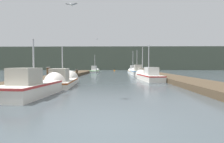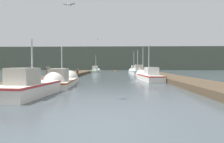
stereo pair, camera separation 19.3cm
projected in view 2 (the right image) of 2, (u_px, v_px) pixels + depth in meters
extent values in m
plane|color=#424C51|center=(97.00, 129.00, 4.30)|extent=(200.00, 200.00, 0.00)
cube|color=#4C3D2B|center=(59.00, 77.00, 20.45)|extent=(2.85, 40.00, 0.41)
cube|color=#4C3D2B|center=(168.00, 77.00, 20.09)|extent=(2.85, 40.00, 0.41)
cube|color=#4C5647|center=(116.00, 59.00, 64.16)|extent=(120.00, 16.00, 7.62)
cube|color=silver|center=(29.00, 90.00, 8.81)|extent=(2.01, 3.97, 0.67)
cube|color=#BC3535|center=(29.00, 84.00, 8.80)|extent=(2.04, 4.00, 0.10)
cone|color=silver|center=(51.00, 85.00, 11.11)|extent=(1.64, 0.96, 1.57)
cube|color=#B2AD9E|center=(23.00, 76.00, 8.31)|extent=(1.24, 1.34, 0.78)
cylinder|color=#B2B2B7|center=(32.00, 61.00, 9.04)|extent=(0.08, 0.08, 2.26)
cube|color=silver|center=(61.00, 83.00, 13.21)|extent=(2.16, 4.84, 0.45)
cube|color=#9D4717|center=(61.00, 81.00, 13.20)|extent=(2.19, 4.87, 0.10)
cone|color=silver|center=(69.00, 80.00, 16.11)|extent=(1.78, 1.25, 1.69)
cube|color=#B2AD9E|center=(59.00, 75.00, 12.59)|extent=(1.25, 1.69, 0.89)
cylinder|color=#B2B2B7|center=(62.00, 63.00, 13.50)|extent=(0.08, 0.08, 2.55)
cube|color=silver|center=(150.00, 78.00, 17.75)|extent=(1.98, 5.17, 0.61)
cube|color=#AD1616|center=(150.00, 75.00, 17.74)|extent=(2.01, 5.20, 0.10)
cone|color=silver|center=(143.00, 76.00, 20.84)|extent=(1.56, 1.27, 1.47)
cube|color=silver|center=(152.00, 71.00, 17.09)|extent=(1.17, 1.56, 0.78)
cylinder|color=#B2B2B7|center=(149.00, 60.00, 18.06)|extent=(0.08, 0.08, 3.08)
cube|color=silver|center=(143.00, 75.00, 22.77)|extent=(1.53, 3.69, 0.48)
cube|color=#AD2323|center=(143.00, 74.00, 22.77)|extent=(1.56, 3.72, 0.10)
cone|color=silver|center=(141.00, 75.00, 24.93)|extent=(1.38, 0.72, 1.36)
cube|color=#B2AD9E|center=(144.00, 71.00, 22.30)|extent=(1.11, 1.45, 0.74)
cylinder|color=#B2B2B7|center=(143.00, 60.00, 22.97)|extent=(0.08, 0.08, 3.47)
cube|color=silver|center=(138.00, 73.00, 28.49)|extent=(1.79, 4.58, 0.67)
cube|color=#2370B7|center=(138.00, 71.00, 28.48)|extent=(1.82, 4.61, 0.10)
cone|color=silver|center=(136.00, 72.00, 31.33)|extent=(1.64, 1.16, 1.62)
cube|color=#B2AD9E|center=(138.00, 68.00, 27.90)|extent=(1.09, 1.72, 0.99)
cylinder|color=#B2B2B7|center=(138.00, 60.00, 28.76)|extent=(0.08, 0.08, 3.37)
cube|color=silver|center=(134.00, 72.00, 33.37)|extent=(1.68, 4.66, 0.51)
cube|color=#916511|center=(134.00, 71.00, 33.37)|extent=(1.71, 4.69, 0.10)
cone|color=silver|center=(132.00, 72.00, 36.10)|extent=(1.46, 0.91, 1.42)
cube|color=silver|center=(134.00, 68.00, 32.77)|extent=(1.10, 1.53, 1.04)
cylinder|color=#B2B2B7|center=(134.00, 61.00, 33.64)|extent=(0.08, 0.08, 3.76)
cube|color=silver|center=(96.00, 71.00, 37.45)|extent=(1.54, 4.53, 0.49)
cube|color=#19BF15|center=(96.00, 71.00, 37.45)|extent=(1.57, 4.56, 0.10)
cone|color=silver|center=(98.00, 71.00, 40.19)|extent=(1.30, 1.09, 1.25)
cube|color=silver|center=(95.00, 68.00, 36.87)|extent=(1.03, 1.44, 0.98)
cylinder|color=#B2B2B7|center=(96.00, 63.00, 37.72)|extent=(0.08, 0.08, 3.24)
cylinder|color=#473523|center=(147.00, 72.00, 26.65)|extent=(0.21, 0.21, 1.10)
cylinder|color=silver|center=(147.00, 68.00, 26.63)|extent=(0.24, 0.24, 0.04)
cylinder|color=#473523|center=(48.00, 76.00, 14.15)|extent=(0.27, 0.27, 1.39)
cylinder|color=silver|center=(48.00, 67.00, 14.13)|extent=(0.31, 0.31, 0.04)
cylinder|color=#473523|center=(77.00, 73.00, 24.00)|extent=(0.29, 0.29, 0.99)
cylinder|color=silver|center=(77.00, 69.00, 23.98)|extent=(0.34, 0.34, 0.04)
sphere|color=#BF6513|center=(116.00, 71.00, 45.91)|extent=(0.44, 0.44, 0.44)
cylinder|color=black|center=(116.00, 69.00, 45.89)|extent=(0.06, 0.06, 0.50)
ellipsoid|color=white|center=(98.00, 39.00, 27.30)|extent=(0.29, 0.17, 0.12)
cube|color=gray|center=(98.00, 39.00, 27.16)|extent=(0.15, 0.28, 0.07)
cube|color=gray|center=(98.00, 39.00, 27.43)|extent=(0.15, 0.28, 0.07)
ellipsoid|color=white|center=(69.00, 5.00, 8.07)|extent=(0.17, 0.29, 0.12)
cube|color=gray|center=(72.00, 4.00, 8.05)|extent=(0.28, 0.15, 0.07)
cube|color=gray|center=(66.00, 4.00, 8.08)|extent=(0.28, 0.15, 0.07)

